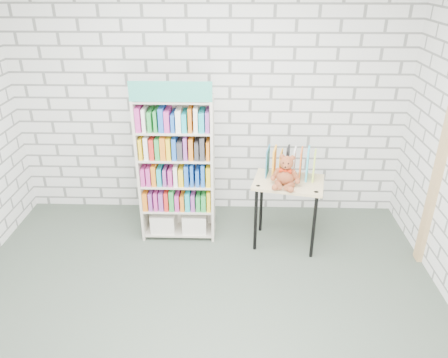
{
  "coord_description": "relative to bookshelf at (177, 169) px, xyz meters",
  "views": [
    {
      "loc": [
        0.3,
        -2.84,
        2.77
      ],
      "look_at": [
        0.2,
        0.95,
        0.9
      ],
      "focal_mm": 35.0,
      "sensor_mm": 36.0,
      "label": 1
    }
  ],
  "objects": [
    {
      "name": "ground",
      "position": [
        0.32,
        -1.36,
        -0.82
      ],
      "size": [
        4.5,
        4.5,
        0.0
      ],
      "primitive_type": "plane",
      "color": "#424E42",
      "rests_on": "ground"
    },
    {
      "name": "teddy_bear",
      "position": [
        1.13,
        -0.25,
        0.08
      ],
      "size": [
        0.29,
        0.29,
        0.32
      ],
      "color": "brown",
      "rests_on": "display_table"
    },
    {
      "name": "table_books",
      "position": [
        1.2,
        -0.04,
        0.09
      ],
      "size": [
        0.53,
        0.31,
        0.29
      ],
      "color": "#20698D",
      "rests_on": "display_table"
    },
    {
      "name": "door_trim",
      "position": [
        2.54,
        -0.41,
        0.23
      ],
      "size": [
        0.05,
        0.12,
        2.1
      ],
      "primitive_type": "cube",
      "color": "tan",
      "rests_on": "ground"
    },
    {
      "name": "display_table",
      "position": [
        1.18,
        -0.15,
        -0.16
      ],
      "size": [
        0.79,
        0.62,
        0.76
      ],
      "color": "tan",
      "rests_on": "ground"
    },
    {
      "name": "room_shell",
      "position": [
        0.32,
        -1.36,
        0.97
      ],
      "size": [
        4.52,
        4.02,
        2.81
      ],
      "color": "silver",
      "rests_on": "ground"
    },
    {
      "name": "bookshelf",
      "position": [
        0.0,
        0.0,
        0.0
      ],
      "size": [
        0.8,
        0.31,
        1.79
      ],
      "color": "beige",
      "rests_on": "ground"
    }
  ]
}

